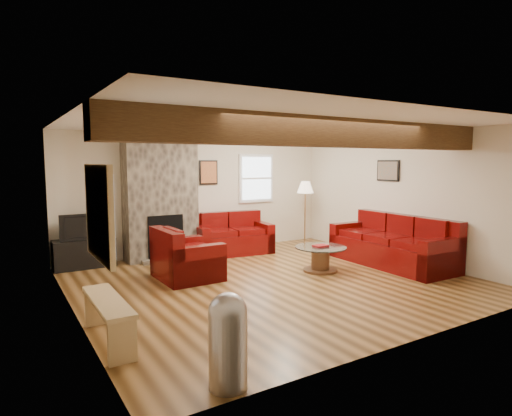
{
  "coord_description": "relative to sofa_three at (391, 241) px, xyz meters",
  "views": [
    {
      "loc": [
        -3.79,
        -5.63,
        1.92
      ],
      "look_at": [
        -0.08,
        0.4,
        1.16
      ],
      "focal_mm": 30.0,
      "sensor_mm": 36.0,
      "label": 1
    }
  ],
  "objects": [
    {
      "name": "floor_lamp",
      "position": [
        -0.21,
        2.33,
        0.81
      ],
      "size": [
        0.38,
        0.38,
        1.48
      ],
      "color": "#B2844A",
      "rests_on": "floor"
    },
    {
      "name": "hatch_window",
      "position": [
        -5.44,
        -1.24,
        0.99
      ],
      "size": [
        0.08,
        1.0,
        0.9
      ],
      "primitive_type": null,
      "color": "tan",
      "rests_on": "room"
    },
    {
      "name": "sofa_three",
      "position": [
        0.0,
        0.0,
        0.0
      ],
      "size": [
        1.06,
        2.41,
        0.92
      ],
      "primitive_type": null,
      "rotation": [
        0.0,
        0.0,
        -1.6
      ],
      "color": "#410804",
      "rests_on": "floor"
    },
    {
      "name": "chimney_breast",
      "position": [
        -3.48,
        2.75,
        0.76
      ],
      "size": [
        1.4,
        0.67,
        2.5
      ],
      "color": "#3A342D",
      "rests_on": "floor"
    },
    {
      "name": "tv_cabinet",
      "position": [
        -4.93,
        2.79,
        -0.2
      ],
      "size": [
        1.06,
        0.42,
        0.53
      ],
      "primitive_type": "cube",
      "color": "black",
      "rests_on": "floor"
    },
    {
      "name": "artwork_back",
      "position": [
        -2.33,
        2.97,
        1.24
      ],
      "size": [
        0.42,
        0.06,
        0.52
      ],
      "primitive_type": null,
      "color": "black",
      "rests_on": "room"
    },
    {
      "name": "armchair_red",
      "position": [
        -3.61,
        1.12,
        -0.04
      ],
      "size": [
        0.94,
        1.07,
        0.85
      ],
      "primitive_type": null,
      "rotation": [
        0.0,
        0.0,
        1.59
      ],
      "color": "#410804",
      "rests_on": "floor"
    },
    {
      "name": "back_window",
      "position": [
        -1.13,
        2.97,
        1.09
      ],
      "size": [
        0.9,
        0.08,
        1.1
      ],
      "primitive_type": null,
      "color": "white",
      "rests_on": "room"
    },
    {
      "name": "room",
      "position": [
        -2.48,
        0.26,
        0.79
      ],
      "size": [
        8.0,
        8.0,
        8.0
      ],
      "color": "#563616",
      "rests_on": "ground"
    },
    {
      "name": "pine_bench",
      "position": [
        -5.31,
        -0.81,
        -0.22
      ],
      "size": [
        0.29,
        1.25,
        0.47
      ],
      "primitive_type": null,
      "color": "tan",
      "rests_on": "floor"
    },
    {
      "name": "oak_beam",
      "position": [
        -2.48,
        -0.99,
        1.85
      ],
      "size": [
        6.0,
        0.36,
        0.38
      ],
      "primitive_type": "cube",
      "color": "#351E0F",
      "rests_on": "room"
    },
    {
      "name": "artwork_right",
      "position": [
        0.48,
        0.56,
        1.29
      ],
      "size": [
        0.06,
        0.55,
        0.42
      ],
      "primitive_type": null,
      "color": "black",
      "rests_on": "room"
    },
    {
      "name": "pedal_bin",
      "position": [
        -4.66,
        -2.29,
        -0.04
      ],
      "size": [
        0.36,
        0.36,
        0.83
      ],
      "primitive_type": null,
      "rotation": [
        0.0,
        0.0,
        0.07
      ],
      "color": "#A9A9AE",
      "rests_on": "floor"
    },
    {
      "name": "ceiling_dome",
      "position": [
        -1.58,
        1.16,
        1.98
      ],
      "size": [
        0.4,
        0.4,
        0.18
      ],
      "primitive_type": null,
      "color": "white",
      "rests_on": "room"
    },
    {
      "name": "television",
      "position": [
        -4.93,
        2.79,
        0.3
      ],
      "size": [
        0.82,
        0.11,
        0.47
      ],
      "primitive_type": "imported",
      "color": "black",
      "rests_on": "tv_cabinet"
    },
    {
      "name": "coal_bucket",
      "position": [
        -3.45,
        2.16,
        -0.31
      ],
      "size": [
        0.33,
        0.33,
        0.31
      ],
      "primitive_type": null,
      "color": "slate",
      "rests_on": "floor"
    },
    {
      "name": "coffee_table",
      "position": [
        -1.43,
        0.33,
        -0.24
      ],
      "size": [
        0.9,
        0.9,
        0.47
      ],
      "color": "#472716",
      "rests_on": "floor"
    },
    {
      "name": "loveseat",
      "position": [
        -2.03,
        2.49,
        -0.04
      ],
      "size": [
        1.69,
        1.09,
        0.85
      ],
      "primitive_type": null,
      "rotation": [
        0.0,
        0.0,
        -0.12
      ],
      "color": "#410804",
      "rests_on": "floor"
    }
  ]
}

